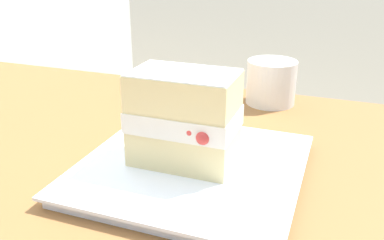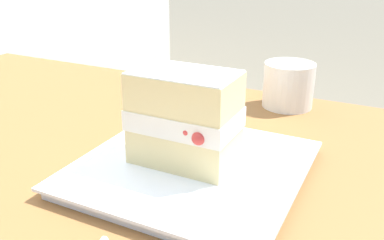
% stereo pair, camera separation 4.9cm
% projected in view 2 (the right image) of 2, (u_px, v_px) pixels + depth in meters
% --- Properties ---
extents(dessert_plate, '(0.26, 0.26, 0.02)m').
position_uv_depth(dessert_plate, '(192.00, 168.00, 0.52)').
color(dessert_plate, white).
rests_on(dessert_plate, patio_table).
extents(cake_slice, '(0.13, 0.09, 0.11)m').
position_uv_depth(cake_slice, '(185.00, 118.00, 0.50)').
color(cake_slice, '#EAD18C').
rests_on(cake_slice, dessert_plate).
extents(coffee_cup, '(0.09, 0.09, 0.08)m').
position_uv_depth(coffee_cup, '(289.00, 84.00, 0.73)').
color(coffee_cup, silver).
rests_on(coffee_cup, patio_table).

